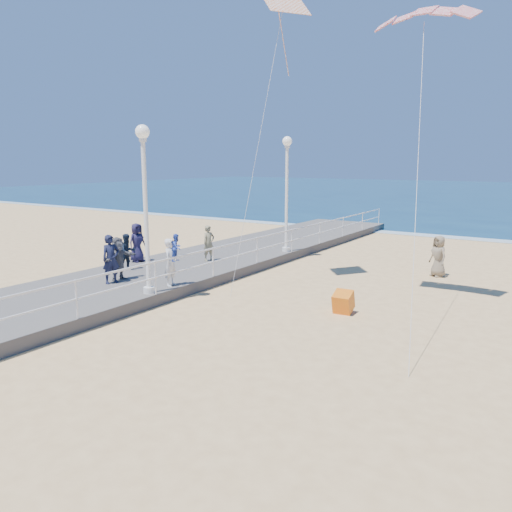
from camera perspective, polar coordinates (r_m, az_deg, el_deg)
The scene contains 17 objects.
ground at distance 13.63m, azimuth 4.29°, elevation -9.05°, with size 160.00×160.00×0.00m, color #E5BA77.
surf_line at distance 32.68m, azimuth 21.88°, elevation 1.97°, with size 160.00×1.20×0.04m, color white.
boardwalk at distance 18.22m, azimuth -16.89°, elevation -3.71°, with size 5.00×44.00×0.40m, color #64605A.
railing at distance 16.22m, azimuth -11.48°, elevation -1.41°, with size 0.05×42.00×0.55m.
lamp_post_mid at distance 16.10m, azimuth -12.58°, elevation 7.14°, with size 0.44×0.44×5.32m.
lamp_post_far at distance 23.31m, azimuth 3.54°, elevation 8.44°, with size 0.44×0.44×5.32m.
woman_holding_toddler at distance 17.25m, azimuth -9.72°, elevation -0.72°, with size 0.60×0.39×1.64m, color silver.
toddler_held at distance 17.17m, azimuth -9.06°, elevation 0.95°, with size 0.46×0.36×0.94m, color blue.
spectator_0 at distance 18.06m, azimuth -16.25°, elevation -0.36°, with size 0.63×0.41×1.72m, color #181B34.
spectator_4 at distance 21.69m, azimuth -13.43°, elevation 1.51°, with size 0.81×0.52×1.65m, color #1F1B3C.
spectator_5 at distance 18.48m, azimuth -15.45°, elevation -0.29°, with size 1.46×0.46×1.57m, color #5B5B60.
spectator_6 at distance 21.39m, azimuth -5.42°, elevation 1.48°, with size 0.56×0.37×1.53m, color gray.
spectator_7 at distance 20.21m, azimuth -14.46°, elevation 0.47°, with size 0.69×0.54×1.42m, color #182335.
beach_walker_c at distance 21.44m, azimuth 20.12°, elevation -0.01°, with size 0.82×0.53×1.68m, color #83735B.
box_kite at distance 15.62m, azimuth 9.94°, elevation -5.42°, with size 0.55×0.55×0.60m, color #F03E0E.
kite_parafoil at distance 17.02m, azimuth 18.73°, elevation 25.00°, with size 3.02×0.90×0.30m, color red, non-canonical shape.
kite_diamond_redwhite at distance 19.27m, azimuth 3.24°, elevation 27.01°, with size 1.53×1.53×0.02m, color #DE5D1A.
Camera 1 is at (6.12, -11.27, 4.63)m, focal length 35.00 mm.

